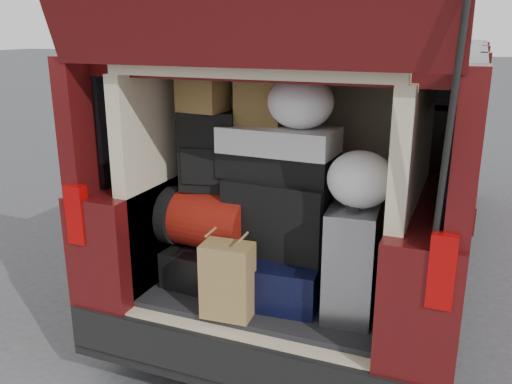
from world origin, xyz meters
TOP-DOWN VIEW (x-y plane):
  - minivan at (0.00, 1.86)m, footprint 1.90×5.35m
  - load_floor at (0.00, 0.28)m, footprint 1.24×1.05m
  - black_hardshell at (-0.38, 0.16)m, footprint 0.40×0.53m
  - navy_hardshell at (0.07, 0.13)m, footprint 0.46×0.55m
  - silver_roller at (0.43, 0.07)m, footprint 0.26×0.39m
  - kraft_bag at (-0.11, -0.19)m, footprint 0.25×0.17m
  - red_duffel at (-0.37, 0.12)m, footprint 0.51×0.36m
  - black_soft_case at (0.03, 0.18)m, footprint 0.56×0.35m
  - backpack at (-0.38, 0.18)m, footprint 0.33×0.23m
  - twotone_duffel at (-0.00, 0.22)m, footprint 0.60×0.33m
  - grocery_sack_lower at (-0.40, 0.16)m, footprint 0.24×0.20m
  - grocery_sack_upper at (-0.13, 0.26)m, footprint 0.26×0.23m
  - plastic_bag_center at (0.12, 0.20)m, footprint 0.36×0.34m
  - plastic_bag_right at (0.46, 0.06)m, footprint 0.35×0.33m

SIDE VIEW (x-z plane):
  - load_floor at x=0.00m, z-range 0.00..0.55m
  - black_hardshell at x=-0.38m, z-range 0.55..0.75m
  - navy_hardshell at x=0.07m, z-range 0.55..0.77m
  - kraft_bag at x=-0.11m, z-range 0.55..0.92m
  - silver_roller at x=0.43m, z-range 0.55..1.10m
  - red_duffel at x=-0.37m, z-range 0.75..1.07m
  - minivan at x=0.00m, z-range -0.47..2.29m
  - black_soft_case at x=0.03m, z-range 0.77..1.16m
  - plastic_bag_right at x=0.46m, z-range 1.10..1.37m
  - backpack at x=-0.38m, z-range 1.07..1.49m
  - twotone_duffel at x=0.00m, z-range 1.16..1.43m
  - grocery_sack_upper at x=-0.13m, z-range 1.43..1.66m
  - plastic_bag_center at x=0.12m, z-range 1.43..1.69m
  - grocery_sack_lower at x=-0.40m, z-range 1.49..1.69m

